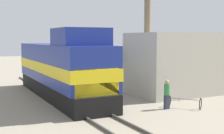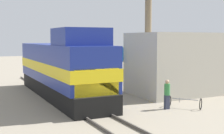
% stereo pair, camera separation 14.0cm
% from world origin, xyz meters
% --- Properties ---
extents(ground_plane, '(120.00, 120.00, 0.00)m').
position_xyz_m(ground_plane, '(0.00, 0.00, 0.00)').
color(ground_plane, gray).
extents(rail_near, '(0.08, 34.32, 0.15)m').
position_xyz_m(rail_near, '(-0.72, 0.00, 0.07)').
color(rail_near, '#4C4742').
rests_on(rail_near, ground_plane).
extents(rail_far, '(0.08, 34.32, 0.15)m').
position_xyz_m(rail_far, '(0.72, 0.00, 0.07)').
color(rail_far, '#4C4742').
rests_on(rail_far, ground_plane).
extents(locomotive, '(3.00, 13.66, 4.73)m').
position_xyz_m(locomotive, '(0.00, 4.53, 2.02)').
color(locomotive, black).
rests_on(locomotive, ground_plane).
extents(utility_pole, '(1.80, 0.49, 11.04)m').
position_xyz_m(utility_pole, '(6.30, 3.42, 5.56)').
color(utility_pole, '#726047').
rests_on(utility_pole, ground_plane).
extents(vendor_umbrella, '(1.86, 1.86, 2.36)m').
position_xyz_m(vendor_umbrella, '(5.86, 2.31, 2.15)').
color(vendor_umbrella, '#4C4C4C').
rests_on(vendor_umbrella, ground_plane).
extents(billboard_sign, '(2.12, 0.12, 3.45)m').
position_xyz_m(billboard_sign, '(4.47, 4.88, 2.63)').
color(billboard_sign, '#595959').
rests_on(billboard_sign, ground_plane).
extents(shrub_cluster, '(1.20, 1.20, 1.20)m').
position_xyz_m(shrub_cluster, '(5.65, 1.89, 0.60)').
color(shrub_cluster, '#388C38').
rests_on(shrub_cluster, ground_plane).
extents(person_bystander, '(0.34, 0.34, 1.73)m').
position_xyz_m(person_bystander, '(4.42, -1.64, 0.94)').
color(person_bystander, '#2D3347').
rests_on(person_bystander, ground_plane).
extents(bicycle, '(1.71, 1.92, 0.68)m').
position_xyz_m(bicycle, '(5.50, -1.92, 0.35)').
color(bicycle, black).
rests_on(bicycle, ground_plane).
extents(building_block_distant, '(7.94, 4.54, 4.54)m').
position_xyz_m(building_block_distant, '(8.82, 2.35, 2.27)').
color(building_block_distant, '#B7B2A3').
rests_on(building_block_distant, ground_plane).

